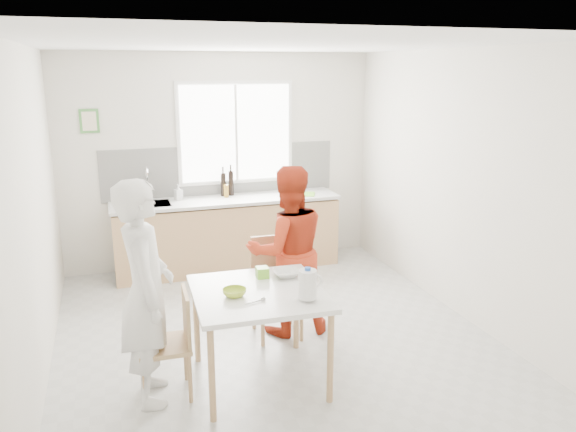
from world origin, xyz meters
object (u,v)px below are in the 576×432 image
at_px(chair_far, 275,281).
at_px(person_white, 146,293).
at_px(person_red, 288,251).
at_px(bowl_white, 286,273).
at_px(dining_table, 258,300).
at_px(milk_jug, 308,284).
at_px(wine_bottle_b, 223,184).
at_px(chair_left, 173,339).
at_px(wine_bottle_a, 231,183).
at_px(bowl_green, 235,293).

bearing_deg(chair_far, person_white, -145.85).
relative_size(person_red, bowl_white, 7.20).
relative_size(dining_table, milk_jug, 4.33).
distance_m(chair_far, person_white, 1.51).
relative_size(dining_table, wine_bottle_b, 3.55).
relative_size(milk_jug, wine_bottle_b, 0.82).
bearing_deg(chair_far, person_red, -3.73).
bearing_deg(wine_bottle_b, chair_left, -109.45).
bearing_deg(wine_bottle_a, wine_bottle_b, -178.22).
height_order(milk_jug, wine_bottle_b, wine_bottle_b).
xyz_separation_m(chair_left, wine_bottle_a, (1.11, 2.87, 0.61)).
distance_m(dining_table, chair_left, 0.73).
xyz_separation_m(chair_left, chair_far, (1.07, 0.78, 0.05)).
height_order(person_white, wine_bottle_b, person_white).
relative_size(chair_left, person_white, 0.49).
distance_m(bowl_green, wine_bottle_b, 2.99).
bearing_deg(dining_table, wine_bottle_a, 81.59).
height_order(person_red, milk_jug, person_red).
height_order(bowl_green, bowl_white, bowl_green).
distance_m(chair_far, wine_bottle_a, 2.16).
bearing_deg(milk_jug, bowl_white, 92.57).
relative_size(person_white, bowl_white, 7.66).
bearing_deg(wine_bottle_a, dining_table, -98.41).
xyz_separation_m(chair_far, wine_bottle_b, (-0.06, 2.08, 0.55)).
relative_size(person_red, bowl_green, 8.79).
bearing_deg(milk_jug, bowl_green, 156.31).
xyz_separation_m(dining_table, person_white, (-0.86, 0.03, 0.16)).
height_order(chair_far, wine_bottle_b, wine_bottle_b).
bearing_deg(person_red, bowl_white, 72.79).
bearing_deg(bowl_green, person_red, 49.75).
bearing_deg(bowl_green, bowl_white, 28.71).
distance_m(chair_far, person_red, 0.32).
xyz_separation_m(dining_table, wine_bottle_a, (0.43, 2.90, 0.37)).
bearing_deg(milk_jug, person_red, 82.15).
bearing_deg(dining_table, person_red, 57.49).
distance_m(person_red, wine_bottle_a, 2.12).
relative_size(chair_left, milk_jug, 3.45).
bearing_deg(person_white, chair_left, -90.00).
bearing_deg(chair_left, milk_jug, 74.51).
xyz_separation_m(person_white, bowl_green, (0.66, -0.08, -0.05)).
relative_size(chair_far, bowl_green, 5.07).
bearing_deg(bowl_green, dining_table, 11.79).
bearing_deg(chair_left, dining_table, 90.00).
bearing_deg(chair_far, wine_bottle_a, 90.99).
distance_m(bowl_white, wine_bottle_a, 2.67).
xyz_separation_m(chair_left, milk_jug, (1.00, -0.32, 0.46)).
height_order(chair_left, wine_bottle_a, wine_bottle_a).
distance_m(person_white, bowl_green, 0.67).
distance_m(dining_table, bowl_green, 0.23).
distance_m(person_white, wine_bottle_a, 3.14).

